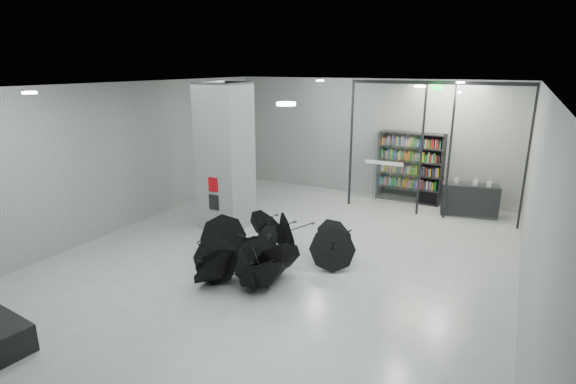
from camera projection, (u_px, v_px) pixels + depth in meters
The scene contains 9 objects.
room at pixel (268, 145), 9.24m from camera, with size 14.00×14.02×4.01m.
column at pixel (225, 157), 12.29m from camera, with size 1.20×1.20×4.00m, color slate.
fire_cabinet at pixel (213, 185), 11.93m from camera, with size 0.28×0.04×0.38m, color #A50A07.
info_panel at pixel (214, 202), 12.07m from camera, with size 0.30×0.03×0.42m, color black.
exit_sign at pixel (436, 88), 12.44m from camera, with size 0.30×0.06×0.15m, color #0CE533.
glass_partition at pixel (432, 145), 13.06m from camera, with size 5.06×0.08×4.00m.
bookshelf at pixel (410, 167), 14.79m from camera, with size 2.11×0.42×2.32m, color black, non-canonical shape.
shop_counter at pixel (470, 200), 13.57m from camera, with size 1.62×0.65×0.97m, color black.
umbrella_cluster at pixel (264, 258), 9.90m from camera, with size 3.95×3.97×1.29m.
Camera 1 is at (4.58, -7.94, 4.43)m, focal length 27.84 mm.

